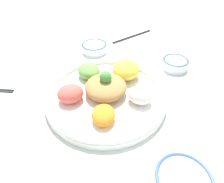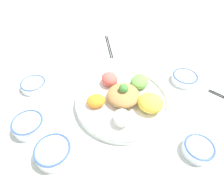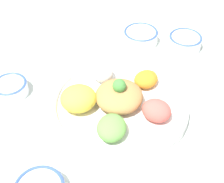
# 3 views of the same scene
# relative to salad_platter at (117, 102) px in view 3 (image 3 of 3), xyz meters

# --- Properties ---
(ground_plane) EXTENTS (2.40, 2.40, 0.00)m
(ground_plane) POSITION_rel_salad_platter_xyz_m (-0.03, 0.03, -0.03)
(ground_plane) COLOR silver
(salad_platter) EXTENTS (0.36, 0.36, 0.10)m
(salad_platter) POSITION_rel_salad_platter_xyz_m (0.00, 0.00, 0.00)
(salad_platter) COLOR white
(salad_platter) RESTS_ON ground_plane
(sauce_bowl_red) EXTENTS (0.11, 0.11, 0.04)m
(sauce_bowl_red) POSITION_rel_salad_platter_xyz_m (0.15, -0.26, -0.00)
(sauce_bowl_red) COLOR white
(sauce_bowl_red) RESTS_ON ground_plane
(rice_bowl_blue) EXTENTS (0.10, 0.10, 0.04)m
(rice_bowl_blue) POSITION_rel_salad_platter_xyz_m (0.04, -0.34, -0.00)
(rice_bowl_blue) COLOR white
(rice_bowl_blue) RESTS_ON ground_plane
(rice_bowl_plain) EXTENTS (0.09, 0.09, 0.04)m
(rice_bowl_plain) POSITION_rel_salad_platter_xyz_m (0.24, 0.16, -0.00)
(rice_bowl_plain) COLOR white
(rice_bowl_plain) RESTS_ON ground_plane
(serving_spoon_main) EXTENTS (0.07, 0.12, 0.01)m
(serving_spoon_main) POSITION_rel_salad_platter_xyz_m (0.41, -0.19, -0.02)
(serving_spoon_main) COLOR beige
(serving_spoon_main) RESTS_ON ground_plane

